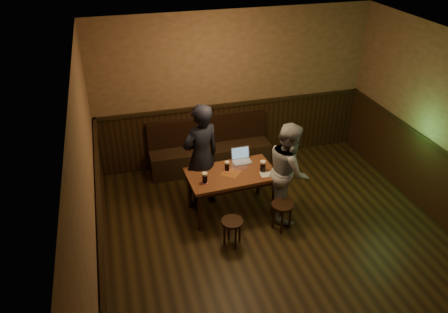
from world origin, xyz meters
name	(u,v)px	position (x,y,z in m)	size (l,w,h in m)	color
room	(295,181)	(0.00, 0.22, 1.20)	(5.04, 6.04, 2.84)	black
bench	(210,153)	(-0.52, 2.75, 0.31)	(2.20, 0.50, 0.95)	black
pub_table	(231,178)	(-0.52, 1.36, 0.63)	(1.39, 0.84, 0.72)	#522717
stool_left	(232,225)	(-0.73, 0.60, 0.34)	(0.35, 0.35, 0.42)	black
stool_right	(282,209)	(0.09, 0.74, 0.36)	(0.42, 0.42, 0.45)	black
pint_left	(205,178)	(-0.97, 1.21, 0.80)	(0.11, 0.11, 0.17)	#A51432
pint_mid	(227,166)	(-0.56, 1.45, 0.80)	(0.10, 0.10, 0.15)	#A51432
pint_right	(263,166)	(-0.04, 1.28, 0.81)	(0.11, 0.11, 0.18)	#A51432
laptop	(241,158)	(-0.27, 1.66, 0.78)	(0.30, 0.24, 0.21)	silver
menu	(267,174)	(0.00, 1.17, 0.72)	(0.22, 0.15, 0.00)	silver
person_suit	(201,157)	(-0.91, 1.68, 0.88)	(0.64, 0.42, 1.77)	black
person_grey	(288,171)	(0.30, 1.08, 0.79)	(0.76, 0.60, 1.57)	gray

